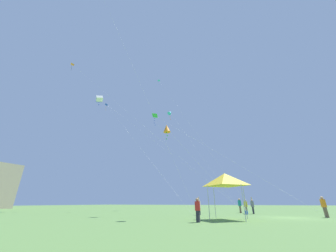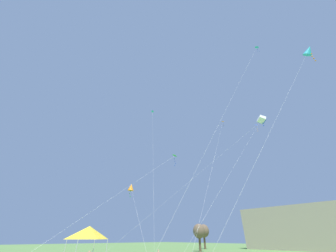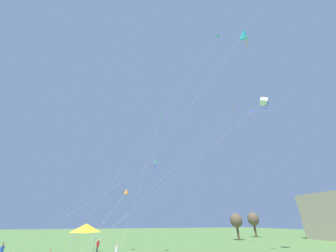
{
  "view_description": "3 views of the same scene",
  "coord_description": "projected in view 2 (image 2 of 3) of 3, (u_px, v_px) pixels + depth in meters",
  "views": [
    {
      "loc": [
        -21.02,
        2.49,
        1.21
      ],
      "look_at": [
        0.63,
        11.94,
        10.95
      ],
      "focal_mm": 20.0,
      "sensor_mm": 36.0,
      "label": 1
    },
    {
      "loc": [
        14.04,
        -3.2,
        2.6
      ],
      "look_at": [
        -0.45,
        10.37,
        14.52
      ],
      "focal_mm": 20.0,
      "sensor_mm": 36.0,
      "label": 2
    },
    {
      "loc": [
        24.68,
        6.57,
        3.73
      ],
      "look_at": [
        4.34,
        12.83,
        14.63
      ],
      "focal_mm": 20.0,
      "sensor_mm": 36.0,
      "label": 3
    }
  ],
  "objects": [
    {
      "name": "kite_green_delta_4",
      "position": [
        174.0,
        157.0,
        23.59
      ],
      "size": [
        3.34,
        16.31,
        11.95
      ],
      "color": "silver",
      "rests_on": "ground"
    },
    {
      "name": "tree_far_centre",
      "position": [
        204.0,
        231.0,
        53.48
      ],
      "size": [
        2.99,
        2.99,
        6.04
      ],
      "color": "brown",
      "rests_on": "ground"
    },
    {
      "name": "kite_white_box_7",
      "position": [
        261.0,
        120.0,
        34.82
      ],
      "size": [
        2.04,
        26.91,
        22.3
      ],
      "color": "silver",
      "rests_on": "ground"
    },
    {
      "name": "tree_far_right",
      "position": [
        199.0,
        231.0,
        43.62
      ],
      "size": [
        2.74,
        2.74,
        5.54
      ],
      "color": "brown",
      "rests_on": "ground"
    },
    {
      "name": "kite_orange_diamond_2",
      "position": [
        131.0,
        187.0,
        22.38
      ],
      "size": [
        12.01,
        5.74,
        8.25
      ],
      "color": "silver",
      "rests_on": "ground"
    },
    {
      "name": "kite_cyan_diamond_0",
      "position": [
        309.0,
        51.0,
        20.96
      ],
      "size": [
        8.66,
        14.1,
        21.45
      ],
      "color": "silver",
      "rests_on": "ground"
    },
    {
      "name": "kite_orange_delta_5",
      "position": [
        223.0,
        123.0,
        39.9
      ],
      "size": [
        10.28,
        25.77,
        24.83
      ],
      "color": "silver",
      "rests_on": "ground"
    },
    {
      "name": "kite_cyan_delta_1",
      "position": [
        255.0,
        51.0,
        26.48
      ],
      "size": [
        5.38,
        15.81,
        26.81
      ],
      "color": "silver",
      "rests_on": "ground"
    },
    {
      "name": "distant_building",
      "position": [
        296.0,
        228.0,
        49.59
      ],
      "size": [
        23.28,
        12.14,
        9.83
      ],
      "primitive_type": "cube",
      "color": "tan",
      "rests_on": "ground"
    },
    {
      "name": "kite_cyan_delta_6",
      "position": [
        152.0,
        115.0,
        36.68
      ],
      "size": [
        11.39,
        7.75,
        24.96
      ],
      "color": "silver",
      "rests_on": "ground"
    },
    {
      "name": "festival_tent",
      "position": [
        89.0,
        233.0,
        16.29
      ],
      "size": [
        2.79,
        2.79,
        3.51
      ],
      "color": "#B7B7BC",
      "rests_on": "ground"
    },
    {
      "name": "kite_blue_delta_3",
      "position": [
        254.0,
        128.0,
        31.99
      ],
      "size": [
        12.07,
        21.22,
        19.74
      ],
      "color": "silver",
      "rests_on": "ground"
    }
  ]
}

